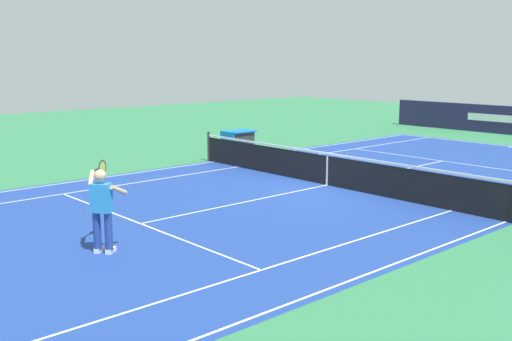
{
  "coord_description": "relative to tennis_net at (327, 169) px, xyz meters",
  "views": [
    {
      "loc": [
        13.25,
        11.64,
        3.71
      ],
      "look_at": [
        3.21,
        0.41,
        0.9
      ],
      "focal_mm": 42.06,
      "sensor_mm": 36.0,
      "label": 1
    }
  ],
  "objects": [
    {
      "name": "tennis_net",
      "position": [
        0.0,
        0.0,
        0.0
      ],
      "size": [
        0.1,
        11.7,
        1.08
      ],
      "color": "#2D2D33",
      "rests_on": "ground_plane"
    },
    {
      "name": "equipment_cart_tarped",
      "position": [
        -2.3,
        -6.85,
        -0.05
      ],
      "size": [
        1.25,
        0.84,
        0.85
      ],
      "color": "#2D2D33",
      "rests_on": "ground_plane"
    },
    {
      "name": "tennis_player_near",
      "position": [
        8.01,
        1.33,
        0.44
      ],
      "size": [
        0.77,
        1.06,
        1.7
      ],
      "color": "navy",
      "rests_on": "ground_plane"
    },
    {
      "name": "tennis_ball",
      "position": [
        -3.7,
        -1.44,
        -0.46
      ],
      "size": [
        0.07,
        0.07,
        0.07
      ],
      "primitive_type": "sphere",
      "color": "#CCE01E",
      "rests_on": "ground_plane"
    },
    {
      "name": "ground_plane",
      "position": [
        0.0,
        0.0,
        -0.49
      ],
      "size": [
        60.0,
        60.0,
        0.0
      ],
      "primitive_type": "plane",
      "color": "#2D7247"
    },
    {
      "name": "court_line_markings",
      "position": [
        0.0,
        0.0,
        -0.49
      ],
      "size": [
        23.85,
        11.05,
        0.01
      ],
      "color": "white",
      "rests_on": "ground_plane"
    },
    {
      "name": "court_slab",
      "position": [
        0.0,
        0.0,
        -0.49
      ],
      "size": [
        24.2,
        11.4,
        0.0
      ],
      "primitive_type": "cube",
      "color": "navy",
      "rests_on": "ground_plane"
    }
  ]
}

